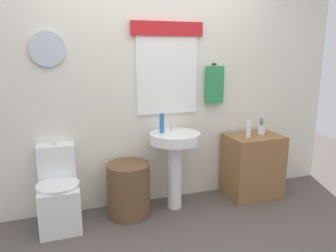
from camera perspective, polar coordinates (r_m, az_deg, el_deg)
The scene contains 9 objects.
back_wall at distance 3.40m, azimuth -3.19°, elevation 7.84°, with size 4.40×0.18×2.60m.
toilet at distance 3.27m, azimuth -18.64°, elevation -11.45°, with size 0.38×0.51×0.77m.
laundry_hamper at distance 3.30m, azimuth -6.93°, elevation -11.03°, with size 0.42×0.42×0.54m, color brown.
pedestal_sink at distance 3.31m, azimuth 1.19°, elevation -4.62°, with size 0.51×0.51×0.81m.
faucet at distance 3.35m, azimuth 0.49°, elevation 0.08°, with size 0.03×0.03×0.10m, color silver.
wooden_cabinet at distance 3.81m, azimuth 14.61°, elevation -6.73°, with size 0.59×0.44×0.70m, color olive.
soap_bottle at distance 3.24m, azimuth -1.08°, elevation 0.51°, with size 0.05×0.05×0.20m, color #2D6BB7.
lotion_bottle at distance 3.60m, azimuth 13.98°, elevation -0.52°, with size 0.05×0.05×0.18m, color white.
toothbrush_cup at distance 3.77m, azimuth 16.10°, elevation -0.59°, with size 0.08×0.08×0.19m.
Camera 1 is at (-0.94, -2.11, 1.60)m, focal length 34.68 mm.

